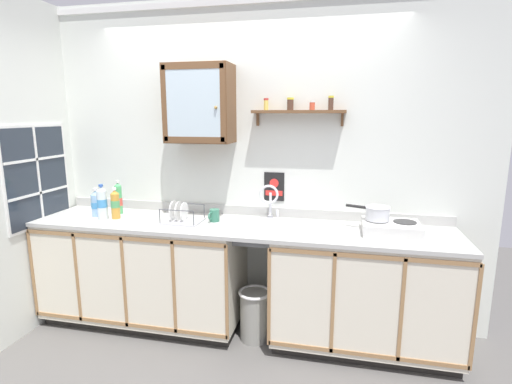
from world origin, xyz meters
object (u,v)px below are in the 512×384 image
Objects in this scene: mug at (214,215)px; saucepan at (377,213)px; sink at (264,228)px; wall_cabinet at (200,104)px; trash_bin at (255,314)px; bottle_water_blue_1 at (96,204)px; warning_sign at (274,187)px; dish_rack at (181,217)px; hot_plate_stove at (391,228)px; bottle_water_clear_3 at (102,203)px; bottle_soda_green_2 at (119,199)px; bottle_juice_amber_0 at (115,204)px.

saucepan is at bearing -0.17° from mug.
sink is 0.86m from saucepan.
trash_bin is at bearing -26.78° from wall_cabinet.
saucepan is 1.32× the size of bottle_water_blue_1.
mug is 0.49× the size of warning_sign.
wall_cabinet reaches higher than dish_rack.
saucepan is 0.87m from warning_sign.
mug is (-1.26, 0.00, -0.09)m from saucepan.
mug is at bearing 179.83° from saucepan.
bottle_water_clear_3 reaches higher than hot_plate_stove.
bottle_soda_green_2 is (-2.26, 0.09, 0.09)m from hot_plate_stove.
bottle_juice_amber_0 is 0.42× the size of wall_cabinet.
bottle_water_clear_3 is (-0.09, -0.04, 0.02)m from bottle_juice_amber_0.
bottle_water_clear_3 reaches higher than bottle_juice_amber_0.
trash_bin is (1.20, -0.05, -0.83)m from bottle_juice_amber_0.
dish_rack is at bearing -11.76° from bottle_soda_green_2.
bottle_juice_amber_0 is 1.08× the size of warning_sign.
mug is (1.04, 0.05, -0.06)m from bottle_water_blue_1.
bottle_soda_green_2 is at bearing 176.78° from sink.
bottle_soda_green_2 and bottle_water_clear_3 have the same top height.
bottle_water_blue_1 is 1.52m from warning_sign.
trash_bin is (-0.05, -0.13, -0.68)m from sink.
dish_rack is (-1.62, -0.04, -0.00)m from hot_plate_stove.
hot_plate_stove is at bearing 6.23° from trash_bin.
dish_rack is (-0.67, -0.06, 0.06)m from sink.
bottle_water_clear_3 is 0.71× the size of trash_bin.
bottle_juice_amber_0 is at bearing -176.32° from sink.
bottle_water_blue_1 is at bearing -178.37° from sink.
bottle_juice_amber_0 is at bearing -177.90° from dish_rack.
bottle_water_clear_3 is at bearing -174.66° from sink.
sink reaches higher than bottle_juice_amber_0.
sink is at bearing 69.17° from trash_bin.
wall_cabinet is at bearing 174.95° from saucepan.
dish_rack is at bearing -174.98° from sink.
bottle_water_blue_1 is 0.18m from bottle_soda_green_2.
bottle_water_blue_1 is 0.78m from dish_rack.
bottle_water_clear_3 is 1.43m from warning_sign.
dish_rack is at bearing -164.84° from mug.
bottle_water_clear_3 is at bearing -36.59° from bottle_water_blue_1.
sink is at bearing -3.22° from bottle_soda_green_2.
mug is 0.85m from trash_bin.
wall_cabinet is (-1.51, 0.15, 0.89)m from hot_plate_stove.
saucepan is 1.09× the size of bottle_soda_green_2.
saucepan is 1.24m from trash_bin.
dish_rack is 0.92m from wall_cabinet.
bottle_water_clear_3 is at bearing -161.76° from wall_cabinet.
bottle_water_clear_3 is at bearing -174.34° from dish_rack.
warning_sign is (0.59, 0.14, -0.68)m from wall_cabinet.
hot_plate_stove is 1.25m from trash_bin.
trash_bin is at bearing -20.56° from mug.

